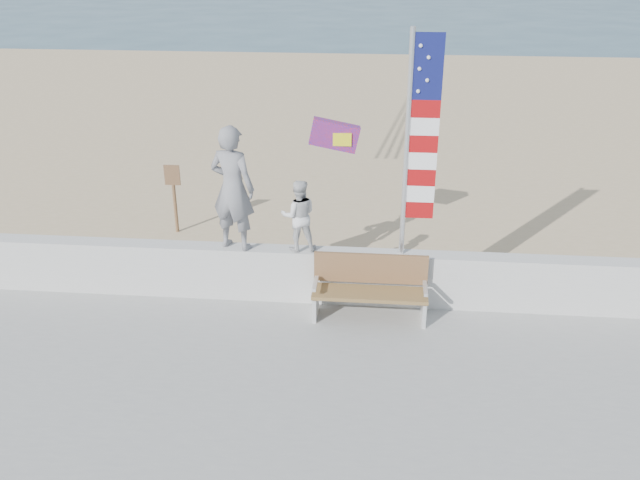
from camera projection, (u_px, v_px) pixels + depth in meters
The scene contains 9 objects.
ground at pixel (294, 378), 9.60m from camera, with size 220.00×220.00×0.00m, color #325364.
sand at pixel (338, 174), 17.76m from camera, with size 90.00×40.00×0.08m, color tan.
seawall at pixel (309, 274), 11.16m from camera, with size 30.00×0.35×0.90m, color silver.
adult at pixel (233, 188), 10.66m from camera, with size 0.74×0.49×2.03m, color gray.
child at pixel (299, 216), 10.75m from camera, with size 0.57×0.45×1.18m, color silver.
bench at pixel (370, 287), 10.63m from camera, with size 1.80×0.57×1.00m.
flag at pixel (416, 137), 10.06m from camera, with size 0.50×0.08×3.50m.
parafoil_kite at pixel (336, 136), 12.39m from camera, with size 0.97×0.32×0.65m.
sign at pixel (174, 193), 13.82m from camera, with size 0.32×0.07×1.46m.
Camera 1 is at (1.11, -7.89, 5.70)m, focal length 38.00 mm.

